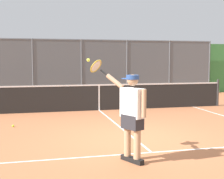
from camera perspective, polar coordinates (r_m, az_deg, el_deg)
ground_plane at (r=7.55m, az=4.21°, el=-8.92°), size 60.00×60.00×0.00m
court_line_markings at (r=6.34m, az=7.91°, el=-11.72°), size 7.66×10.01×0.01m
fence_backdrop at (r=16.73m, az=-5.80°, el=3.65°), size 17.33×1.37×2.88m
tennis_net at (r=11.67m, az=-2.34°, el=-1.35°), size 9.85×0.09×1.07m
tennis_player at (r=5.74m, az=3.51°, el=-4.01°), size 0.91×1.11×1.89m
tennis_ball_by_sideline at (r=9.25m, az=-17.35°, el=-6.27°), size 0.07×0.07×0.07m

